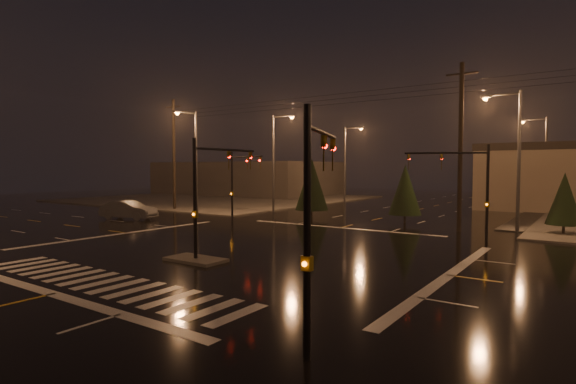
% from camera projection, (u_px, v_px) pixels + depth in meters
% --- Properties ---
extents(ground, '(140.00, 140.00, 0.00)m').
position_uv_depth(ground, '(248.00, 249.00, 25.21)').
color(ground, black).
rests_on(ground, ground).
extents(sidewalk_nw, '(36.00, 36.00, 0.12)m').
position_uv_depth(sidewalk_nw, '(221.00, 198.00, 66.87)').
color(sidewalk_nw, '#4C4A44').
rests_on(sidewalk_nw, ground).
extents(median_island, '(3.00, 1.60, 0.15)m').
position_uv_depth(median_island, '(196.00, 260.00, 21.92)').
color(median_island, '#4C4A44').
rests_on(median_island, ground).
extents(crosswalk, '(15.00, 2.60, 0.01)m').
position_uv_depth(crosswalk, '(103.00, 282.00, 17.81)').
color(crosswalk, beige).
rests_on(crosswalk, ground).
extents(stop_bar_near, '(16.00, 0.50, 0.01)m').
position_uv_depth(stop_bar_near, '(53.00, 294.00, 16.16)').
color(stop_bar_near, beige).
rests_on(stop_bar_near, ground).
extents(stop_bar_far, '(16.00, 0.50, 0.01)m').
position_uv_depth(stop_bar_far, '(340.00, 228.00, 34.26)').
color(stop_bar_far, beige).
rests_on(stop_bar_far, ground).
extents(commercial_block, '(30.00, 18.00, 5.60)m').
position_uv_depth(commercial_block, '(247.00, 178.00, 79.43)').
color(commercial_block, '#3E3836').
rests_on(commercial_block, ground).
extents(signal_mast_median, '(0.25, 4.59, 6.00)m').
position_uv_depth(signal_mast_median, '(208.00, 184.00, 22.49)').
color(signal_mast_median, black).
rests_on(signal_mast_median, ground).
extents(signal_mast_ne, '(4.84, 1.86, 6.00)m').
position_uv_depth(signal_mast_ne, '(469.00, 180.00, 27.98)').
color(signal_mast_ne, black).
rests_on(signal_mast_ne, ground).
extents(signal_mast_nw, '(4.84, 1.86, 6.00)m').
position_uv_depth(signal_mast_nw, '(238.00, 177.00, 38.73)').
color(signal_mast_nw, black).
rests_on(signal_mast_nw, ground).
extents(signal_mast_se, '(1.55, 3.87, 6.00)m').
position_uv_depth(signal_mast_se, '(314.00, 201.00, 11.21)').
color(signal_mast_se, black).
rests_on(signal_mast_se, ground).
extents(streetlight_1, '(2.77, 0.32, 10.00)m').
position_uv_depth(streetlight_1, '(276.00, 156.00, 46.05)').
color(streetlight_1, '#38383A').
rests_on(streetlight_1, ground).
extents(streetlight_2, '(2.77, 0.32, 10.00)m').
position_uv_depth(streetlight_2, '(347.00, 159.00, 59.21)').
color(streetlight_2, '#38383A').
rests_on(streetlight_2, ground).
extents(streetlight_3, '(2.77, 0.32, 10.00)m').
position_uv_depth(streetlight_3, '(514.00, 150.00, 31.74)').
color(streetlight_3, '#38383A').
rests_on(streetlight_3, ground).
extents(streetlight_4, '(2.77, 0.32, 10.00)m').
position_uv_depth(streetlight_4, '(542.00, 157.00, 48.20)').
color(streetlight_4, '#38383A').
rests_on(streetlight_4, ground).
extents(streetlight_5, '(0.32, 2.77, 10.00)m').
position_uv_depth(streetlight_5, '(194.00, 155.00, 43.17)').
color(streetlight_5, '#38383A').
rests_on(streetlight_5, ground).
extents(utility_pole_0, '(2.20, 0.32, 12.00)m').
position_uv_depth(utility_pole_0, '(174.00, 154.00, 48.86)').
color(utility_pole_0, black).
rests_on(utility_pole_0, ground).
extents(utility_pole_1, '(2.20, 0.32, 12.00)m').
position_uv_depth(utility_pole_1, '(460.00, 146.00, 31.88)').
color(utility_pole_1, black).
rests_on(utility_pole_1, ground).
extents(conifer_0, '(2.28, 2.28, 4.27)m').
position_uv_depth(conifer_0, '(564.00, 199.00, 30.45)').
color(conifer_0, black).
rests_on(conifer_0, ground).
extents(conifer_3, '(3.05, 3.05, 5.47)m').
position_uv_depth(conifer_3, '(312.00, 184.00, 41.26)').
color(conifer_3, black).
rests_on(conifer_3, ground).
extents(conifer_4, '(2.67, 2.67, 4.87)m').
position_uv_depth(conifer_4, '(405.00, 190.00, 37.01)').
color(conifer_4, black).
rests_on(conifer_4, ground).
extents(car_crossing, '(5.38, 3.19, 1.68)m').
position_uv_depth(car_crossing, '(129.00, 210.00, 39.99)').
color(car_crossing, '#55595D').
rests_on(car_crossing, ground).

